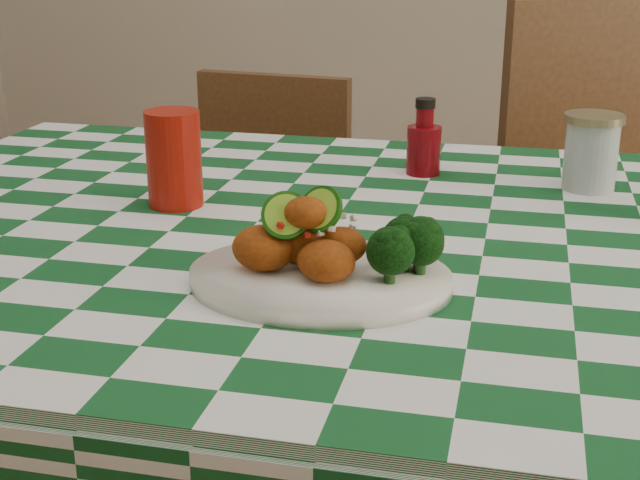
% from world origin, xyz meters
% --- Properties ---
extents(plate, '(0.31, 0.25, 0.02)m').
position_xyz_m(plate, '(-0.07, -0.20, 0.80)').
color(plate, white).
rests_on(plate, dining_table).
extents(fried_chicken_pile, '(0.13, 0.10, 0.09)m').
position_xyz_m(fried_chicken_pile, '(-0.08, -0.20, 0.85)').
color(fried_chicken_pile, '#9F400F').
rests_on(fried_chicken_pile, plate).
extents(broccoli_side, '(0.08, 0.08, 0.06)m').
position_xyz_m(broccoli_side, '(0.02, -0.19, 0.83)').
color(broccoli_side, black).
rests_on(broccoli_side, plate).
extents(red_tumbler, '(0.09, 0.09, 0.14)m').
position_xyz_m(red_tumbler, '(-0.34, 0.05, 0.85)').
color(red_tumbler, '#961208').
rests_on(red_tumbler, dining_table).
extents(ketchup_bottle, '(0.06, 0.06, 0.12)m').
position_xyz_m(ketchup_bottle, '(-0.01, 0.30, 0.85)').
color(ketchup_bottle, '#70050C').
rests_on(ketchup_bottle, dining_table).
extents(mason_jar, '(0.11, 0.11, 0.12)m').
position_xyz_m(mason_jar, '(0.24, 0.27, 0.84)').
color(mason_jar, '#B2BCBA').
rests_on(mason_jar, dining_table).
extents(wooden_chair_left, '(0.42, 0.44, 0.84)m').
position_xyz_m(wooden_chair_left, '(-0.47, 0.75, 0.42)').
color(wooden_chair_left, '#472814').
rests_on(wooden_chair_left, ground).
extents(wooden_chair_right, '(0.62, 0.63, 1.02)m').
position_xyz_m(wooden_chair_right, '(0.39, 0.75, 0.51)').
color(wooden_chair_right, '#472814').
rests_on(wooden_chair_right, ground).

